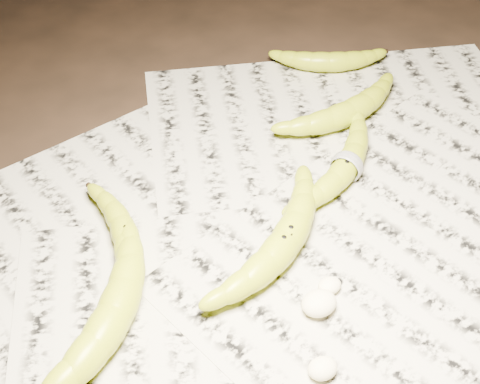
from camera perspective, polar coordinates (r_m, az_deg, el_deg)
name	(u,v)px	position (r m, az deg, el deg)	size (l,w,h in m)	color
ground	(276,241)	(0.80, 3.08, -4.19)	(3.00, 3.00, 0.00)	black
newspaper_patch	(290,221)	(0.82, 4.27, -2.45)	(0.90, 0.70, 0.01)	#B4B09A
banana_left_a	(126,239)	(0.78, -9.70, -3.99)	(0.18, 0.05, 0.03)	#B4B917
banana_left_b	(113,314)	(0.71, -10.82, -10.20)	(0.22, 0.07, 0.04)	#B4B917
banana_center	(285,240)	(0.77, 3.87, -4.13)	(0.22, 0.06, 0.04)	#B4B917
banana_taped	(347,164)	(0.87, 9.11, 2.34)	(0.20, 0.05, 0.03)	#B4B917
banana_upper_a	(349,110)	(0.96, 9.29, 6.89)	(0.19, 0.06, 0.04)	#B4B917
banana_upper_b	(329,60)	(1.07, 7.62, 11.11)	(0.16, 0.05, 0.03)	#B4B917
measuring_tape	(347,164)	(0.87, 9.11, 2.34)	(0.04, 0.04, 0.00)	white
flesh_chunk_a	(319,301)	(0.73, 6.79, -9.22)	(0.04, 0.03, 0.02)	#F5EFBD
flesh_chunk_b	(323,366)	(0.68, 7.08, -14.54)	(0.03, 0.03, 0.02)	#F5EFBD
flesh_chunk_c	(330,283)	(0.75, 7.68, -7.72)	(0.03, 0.02, 0.02)	#F5EFBD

